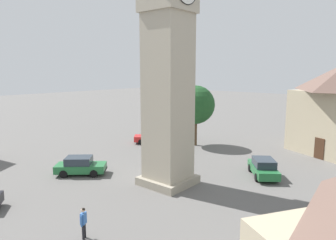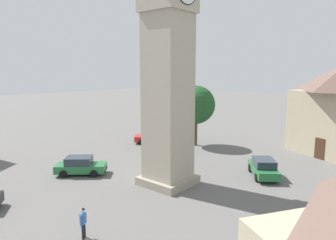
# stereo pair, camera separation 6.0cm
# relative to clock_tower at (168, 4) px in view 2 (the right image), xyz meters

# --- Properties ---
(ground_plane) EXTENTS (200.00, 200.00, 0.00)m
(ground_plane) POSITION_rel_clock_tower_xyz_m (-0.00, -0.00, -13.35)
(ground_plane) COLOR #605E5B
(clock_tower) EXTENTS (4.36, 4.36, 22.79)m
(clock_tower) POSITION_rel_clock_tower_xyz_m (0.00, 0.00, 0.00)
(clock_tower) COLOR gray
(clock_tower) RESTS_ON ground
(car_silver_kerb) EXTENTS (4.30, 3.85, 1.53)m
(car_silver_kerb) POSITION_rel_clock_tower_xyz_m (6.36, -4.94, -12.59)
(car_silver_kerb) COLOR #236B38
(car_silver_kerb) RESTS_ON ground
(car_white_side) EXTENTS (4.03, 4.19, 1.53)m
(car_white_side) POSITION_rel_clock_tower_xyz_m (-3.13, 7.03, -12.59)
(car_white_side) COLOR #236B38
(car_white_side) RESTS_ON ground
(car_green_alley) EXTENTS (3.97, 4.23, 1.53)m
(car_green_alley) POSITION_rel_clock_tower_xyz_m (9.09, 10.37, -12.59)
(car_green_alley) COLOR red
(car_green_alley) RESTS_ON ground
(pedestrian) EXTENTS (0.49, 0.37, 1.69)m
(pedestrian) POSITION_rel_clock_tower_xyz_m (-8.87, -1.78, -12.34)
(pedestrian) COLOR black
(pedestrian) RESTS_ON ground
(tree) EXTENTS (4.46, 4.46, 7.02)m
(tree) POSITION_rel_clock_tower_xyz_m (11.64, 5.70, -8.58)
(tree) COLOR brown
(tree) RESTS_ON ground
(lamp_post) EXTENTS (0.36, 0.36, 4.56)m
(lamp_post) POSITION_rel_clock_tower_xyz_m (2.99, 4.99, -10.26)
(lamp_post) COLOR black
(lamp_post) RESTS_ON ground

